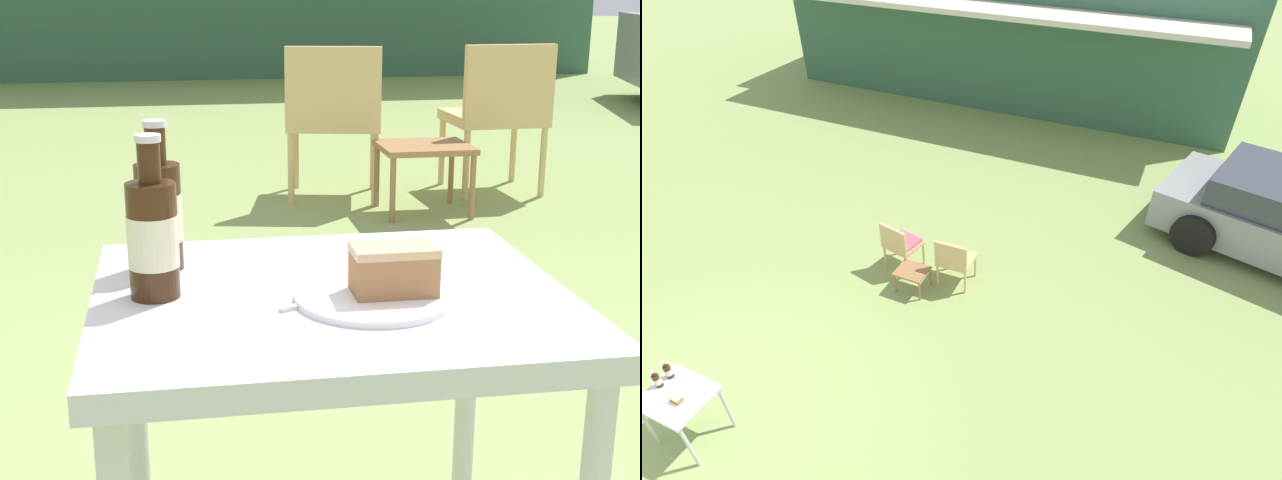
% 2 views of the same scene
% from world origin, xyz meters
% --- Properties ---
extents(ground_plane, '(60.00, 60.00, 0.00)m').
position_xyz_m(ground_plane, '(0.00, 0.00, 0.00)').
color(ground_plane, '#8CA35B').
extents(cabin_building, '(11.69, 4.84, 3.21)m').
position_xyz_m(cabin_building, '(-0.56, 11.87, 1.61)').
color(cabin_building, '#38664C').
rests_on(cabin_building, ground_plane).
extents(wicker_chair_cushioned, '(0.59, 0.57, 0.85)m').
position_xyz_m(wicker_chair_cushioned, '(0.65, 3.58, 0.49)').
color(wicker_chair_cushioned, tan).
rests_on(wicker_chair_cushioned, ground_plane).
extents(wicker_chair_plain, '(0.52, 0.49, 0.85)m').
position_xyz_m(wicker_chair_plain, '(1.59, 3.55, 0.50)').
color(wicker_chair_plain, tan).
rests_on(wicker_chair_plain, ground_plane).
extents(garden_side_table, '(0.47, 0.41, 0.37)m').
position_xyz_m(garden_side_table, '(1.06, 3.19, 0.32)').
color(garden_side_table, '#996B42').
rests_on(garden_side_table, ground_plane).
extents(patio_table, '(0.70, 0.60, 0.73)m').
position_xyz_m(patio_table, '(0.00, 0.00, 0.63)').
color(patio_table, silver).
rests_on(patio_table, ground_plane).
extents(cake_on_plate, '(0.23, 0.23, 0.08)m').
position_xyz_m(cake_on_plate, '(0.07, -0.05, 0.76)').
color(cake_on_plate, white).
rests_on(cake_on_plate, patio_table).
extents(cola_bottle_near, '(0.07, 0.07, 0.24)m').
position_xyz_m(cola_bottle_near, '(-0.26, 0.02, 0.82)').
color(cola_bottle_near, '#381E0F').
rests_on(cola_bottle_near, patio_table).
extents(cola_bottle_far, '(0.07, 0.07, 0.24)m').
position_xyz_m(cola_bottle_far, '(-0.25, 0.15, 0.82)').
color(cola_bottle_far, '#381E0F').
rests_on(cola_bottle_far, patio_table).
extents(fork, '(0.17, 0.07, 0.01)m').
position_xyz_m(fork, '(0.00, -0.05, 0.73)').
color(fork, silver).
rests_on(fork, patio_table).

